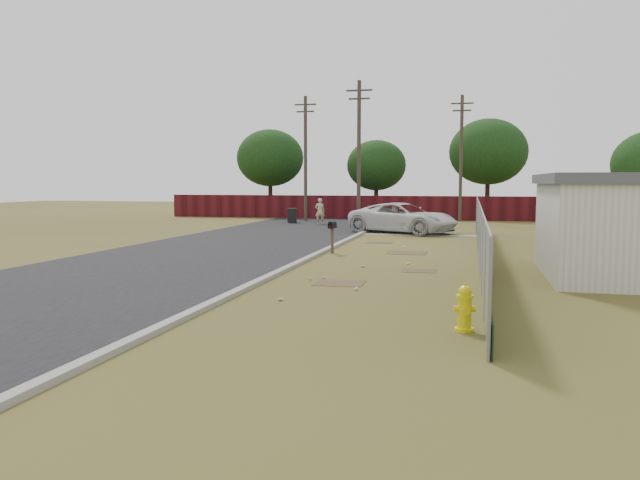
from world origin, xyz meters
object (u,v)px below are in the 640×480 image
(fire_hydrant, at_px, (465,309))
(trash_bin, at_px, (292,215))
(mailbox, at_px, (332,228))
(pickup_truck, at_px, (403,218))
(pedestrian, at_px, (320,211))

(fire_hydrant, distance_m, trash_bin, 31.71)
(mailbox, height_order, trash_bin, mailbox)
(mailbox, height_order, pickup_truck, pickup_truck)
(fire_hydrant, bearing_deg, pedestrian, 108.94)
(pedestrian, height_order, trash_bin, pedestrian)
(pickup_truck, bearing_deg, trash_bin, 75.25)
(fire_hydrant, xyz_separation_m, pickup_truck, (-3.59, 22.73, 0.41))
(fire_hydrant, height_order, mailbox, mailbox)
(mailbox, bearing_deg, pickup_truck, 80.80)
(pickup_truck, xyz_separation_m, pedestrian, (-6.21, 5.83, 0.03))
(mailbox, height_order, pedestrian, pedestrian)
(mailbox, distance_m, pickup_truck, 10.71)
(fire_hydrant, distance_m, pedestrian, 30.20)
(fire_hydrant, relative_size, pickup_truck, 0.15)
(trash_bin, bearing_deg, mailbox, -68.79)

